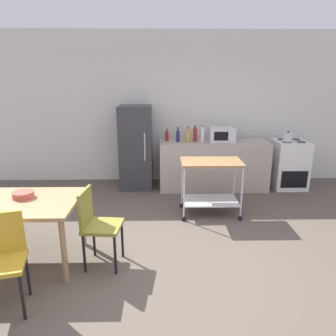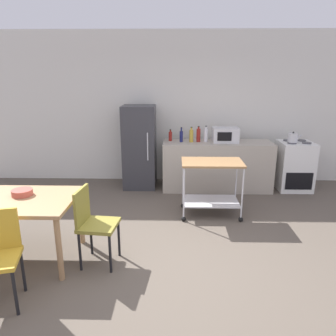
{
  "view_description": "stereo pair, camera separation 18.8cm",
  "coord_description": "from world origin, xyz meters",
  "px_view_note": "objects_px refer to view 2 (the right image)",
  "views": [
    {
      "loc": [
        -0.06,
        -3.18,
        2.06
      ],
      "look_at": [
        0.02,
        1.2,
        0.8
      ],
      "focal_mm": 34.14,
      "sensor_mm": 36.0,
      "label": 1
    },
    {
      "loc": [
        0.13,
        -3.17,
        2.06
      ],
      "look_at": [
        0.02,
        1.2,
        0.8
      ],
      "focal_mm": 34.14,
      "sensor_mm": 36.0,
      "label": 2
    }
  ],
  "objects_px": {
    "chair_olive": "(93,221)",
    "bottle_sesame_oil": "(170,136)",
    "dining_table": "(8,205)",
    "bottle_sparkling_water": "(198,135)",
    "bottle_vinegar": "(206,135)",
    "refrigerator": "(140,147)",
    "microwave": "(225,135)",
    "bottle_wine": "(191,136)",
    "stove_oven": "(294,166)",
    "bottle_soda": "(181,136)",
    "kettle": "(293,138)",
    "fruit_bowl": "(22,192)",
    "kitchen_cart": "(212,179)"
  },
  "relations": [
    {
      "from": "dining_table",
      "to": "kettle",
      "type": "bearing_deg",
      "value": 31.32
    },
    {
      "from": "chair_olive",
      "to": "bottle_wine",
      "type": "distance_m",
      "value": 2.86
    },
    {
      "from": "stove_oven",
      "to": "bottle_sparkling_water",
      "type": "bearing_deg",
      "value": -179.95
    },
    {
      "from": "kettle",
      "to": "dining_table",
      "type": "bearing_deg",
      "value": -148.68
    },
    {
      "from": "chair_olive",
      "to": "kettle",
      "type": "xyz_separation_m",
      "value": [
        3.02,
        2.48,
        0.48
      ]
    },
    {
      "from": "bottle_sparkling_water",
      "to": "bottle_vinegar",
      "type": "bearing_deg",
      "value": -2.79
    },
    {
      "from": "bottle_sesame_oil",
      "to": "kettle",
      "type": "bearing_deg",
      "value": -4.59
    },
    {
      "from": "stove_oven",
      "to": "bottle_wine",
      "type": "height_order",
      "value": "bottle_wine"
    },
    {
      "from": "bottle_wine",
      "to": "fruit_bowl",
      "type": "xyz_separation_m",
      "value": [
        -2.03,
        -2.39,
        -0.23
      ]
    },
    {
      "from": "stove_oven",
      "to": "bottle_soda",
      "type": "xyz_separation_m",
      "value": [
        -2.12,
        -0.03,
        0.56
      ]
    },
    {
      "from": "chair_olive",
      "to": "refrigerator",
      "type": "xyz_separation_m",
      "value": [
        0.23,
        2.66,
        0.26
      ]
    },
    {
      "from": "dining_table",
      "to": "bottle_soda",
      "type": "relative_size",
      "value": 5.54
    },
    {
      "from": "stove_oven",
      "to": "kitchen_cart",
      "type": "distance_m",
      "value": 2.08
    },
    {
      "from": "bottle_soda",
      "to": "kitchen_cart",
      "type": "bearing_deg",
      "value": -69.73
    },
    {
      "from": "microwave",
      "to": "fruit_bowl",
      "type": "height_order",
      "value": "microwave"
    },
    {
      "from": "stove_oven",
      "to": "microwave",
      "type": "bearing_deg",
      "value": -179.79
    },
    {
      "from": "bottle_sesame_oil",
      "to": "chair_olive",
      "type": "bearing_deg",
      "value": -107.04
    },
    {
      "from": "refrigerator",
      "to": "bottle_sesame_oil",
      "type": "relative_size",
      "value": 7.23
    },
    {
      "from": "bottle_soda",
      "to": "microwave",
      "type": "height_order",
      "value": "bottle_soda"
    },
    {
      "from": "bottle_soda",
      "to": "kettle",
      "type": "xyz_separation_m",
      "value": [
        2.0,
        -0.07,
        -0.01
      ]
    },
    {
      "from": "kitchen_cart",
      "to": "fruit_bowl",
      "type": "xyz_separation_m",
      "value": [
        -2.29,
        -1.19,
        0.21
      ]
    },
    {
      "from": "kitchen_cart",
      "to": "bottle_vinegar",
      "type": "distance_m",
      "value": 1.3
    },
    {
      "from": "chair_olive",
      "to": "bottle_wine",
      "type": "relative_size",
      "value": 3.2
    },
    {
      "from": "dining_table",
      "to": "kitchen_cart",
      "type": "bearing_deg",
      "value": 28.2
    },
    {
      "from": "dining_table",
      "to": "bottle_sparkling_water",
      "type": "xyz_separation_m",
      "value": [
        2.3,
        2.52,
        0.35
      ]
    },
    {
      "from": "bottle_soda",
      "to": "kettle",
      "type": "bearing_deg",
      "value": -2.09
    },
    {
      "from": "bottle_soda",
      "to": "bottle_wine",
      "type": "distance_m",
      "value": 0.18
    },
    {
      "from": "fruit_bowl",
      "to": "kettle",
      "type": "distance_m",
      "value": 4.5
    },
    {
      "from": "stove_oven",
      "to": "kettle",
      "type": "xyz_separation_m",
      "value": [
        -0.12,
        -0.1,
        0.55
      ]
    },
    {
      "from": "bottle_sesame_oil",
      "to": "fruit_bowl",
      "type": "bearing_deg",
      "value": -123.49
    },
    {
      "from": "chair_olive",
      "to": "bottle_sesame_oil",
      "type": "height_order",
      "value": "bottle_sesame_oil"
    },
    {
      "from": "refrigerator",
      "to": "bottle_vinegar",
      "type": "height_order",
      "value": "refrigerator"
    },
    {
      "from": "kitchen_cart",
      "to": "bottle_wine",
      "type": "xyz_separation_m",
      "value": [
        -0.26,
        1.19,
        0.45
      ]
    },
    {
      "from": "bottle_sesame_oil",
      "to": "fruit_bowl",
      "type": "distance_m",
      "value": 3.0
    },
    {
      "from": "refrigerator",
      "to": "bottle_wine",
      "type": "distance_m",
      "value": 1.0
    },
    {
      "from": "bottle_soda",
      "to": "microwave",
      "type": "xyz_separation_m",
      "value": [
        0.81,
        0.02,
        0.02
      ]
    },
    {
      "from": "bottle_soda",
      "to": "bottle_vinegar",
      "type": "height_order",
      "value": "bottle_vinegar"
    },
    {
      "from": "dining_table",
      "to": "stove_oven",
      "type": "bearing_deg",
      "value": 31.59
    },
    {
      "from": "bottle_sesame_oil",
      "to": "bottle_vinegar",
      "type": "bearing_deg",
      "value": -7.57
    },
    {
      "from": "dining_table",
      "to": "bottle_vinegar",
      "type": "relative_size",
      "value": 5.09
    },
    {
      "from": "kitchen_cart",
      "to": "bottle_wine",
      "type": "bearing_deg",
      "value": 102.24
    },
    {
      "from": "stove_oven",
      "to": "refrigerator",
      "type": "height_order",
      "value": "refrigerator"
    },
    {
      "from": "refrigerator",
      "to": "bottle_sesame_oil",
      "type": "bearing_deg",
      "value": -0.29
    },
    {
      "from": "bottle_sesame_oil",
      "to": "fruit_bowl",
      "type": "xyz_separation_m",
      "value": [
        -1.65,
        -2.49,
        -0.2
      ]
    },
    {
      "from": "bottle_wine",
      "to": "bottle_vinegar",
      "type": "height_order",
      "value": "bottle_vinegar"
    },
    {
      "from": "microwave",
      "to": "bottle_wine",
      "type": "bearing_deg",
      "value": -177.76
    },
    {
      "from": "bottle_sparkling_water",
      "to": "fruit_bowl",
      "type": "bearing_deg",
      "value": -131.9
    },
    {
      "from": "bottle_wine",
      "to": "bottle_vinegar",
      "type": "xyz_separation_m",
      "value": [
        0.27,
        0.02,
        0.01
      ]
    },
    {
      "from": "chair_olive",
      "to": "kettle",
      "type": "bearing_deg",
      "value": -44.55
    },
    {
      "from": "bottle_sparkling_water",
      "to": "kitchen_cart",
      "type": "bearing_deg",
      "value": -84.07
    }
  ]
}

